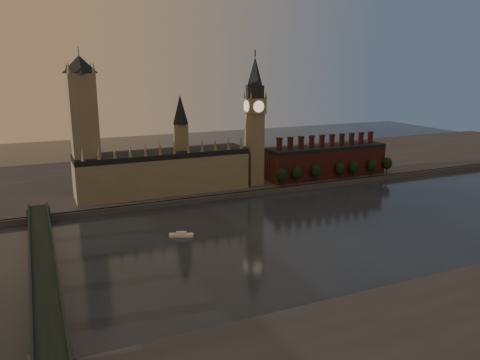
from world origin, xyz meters
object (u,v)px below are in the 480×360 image
object	(u,v)px
victoria_tower	(84,125)
westminster_bridge	(43,265)
big_ben	(255,120)
river_boat	(181,235)

from	to	relation	value
victoria_tower	westminster_bridge	world-z (taller)	victoria_tower
big_ben	river_boat	distance (m)	133.56
victoria_tower	big_ben	world-z (taller)	victoria_tower
westminster_bridge	river_boat	size ratio (longest dim) A/B	13.52
victoria_tower	river_boat	xyz separation A→B (m)	(41.53, -88.11, -57.99)
victoria_tower	big_ben	bearing A→B (deg)	-2.20
westminster_bridge	river_boat	bearing A→B (deg)	21.14
big_ben	westminster_bridge	xyz separation A→B (m)	(-165.00, -112.70, -49.39)
big_ben	westminster_bridge	bearing A→B (deg)	-145.67
westminster_bridge	river_boat	world-z (taller)	westminster_bridge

